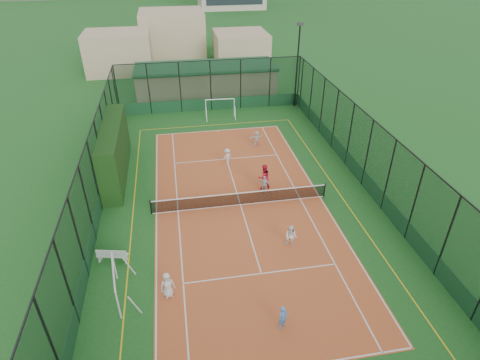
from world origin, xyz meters
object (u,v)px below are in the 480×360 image
object	(u,v)px
futsal_goal_near	(116,284)
child_far_left	(227,156)
coach	(264,177)
floodlight_ne	(297,66)
child_near_right	(291,236)
child_near_mid	(283,317)
child_far_back	(257,138)
futsal_goal_far	(220,108)
white_bench	(112,255)
child_far_right	(264,184)
clubhouse	(206,80)
child_near_left	(167,285)

from	to	relation	value
futsal_goal_near	child_far_left	world-z (taller)	futsal_goal_near
child_far_left	coach	size ratio (longest dim) A/B	0.68
floodlight_ne	child_far_left	world-z (taller)	floodlight_ne
child_near_right	child_far_left	world-z (taller)	child_near_right
child_near_mid	child_far_back	distance (m)	18.48
futsal_goal_far	white_bench	bearing A→B (deg)	-111.27
white_bench	child_far_right	distance (m)	11.03
clubhouse	floodlight_ne	bearing A→B (deg)	-32.12
white_bench	child_near_right	world-z (taller)	child_near_right
child_near_mid	coach	xyz separation A→B (m)	(1.74, 11.59, 0.28)
child_far_right	child_far_back	distance (m)	7.29
futsal_goal_far	child_near_left	distance (m)	22.69
child_near_mid	coach	bearing A→B (deg)	50.07
child_near_mid	futsal_goal_far	bearing A→B (deg)	57.64
futsal_goal_near	futsal_goal_far	size ratio (longest dim) A/B	0.97
floodlight_ne	futsal_goal_near	bearing A→B (deg)	-124.25
child_near_mid	child_far_left	bearing A→B (deg)	59.53
child_far_back	child_far_left	bearing A→B (deg)	36.76
child_far_right	child_near_mid	bearing A→B (deg)	110.44
futsal_goal_near	child_near_left	size ratio (longest dim) A/B	1.91
clubhouse	child_near_mid	xyz separation A→B (m)	(0.21, -31.86, -0.92)
coach	child_far_right	bearing A→B (deg)	67.55
child_far_right	child_far_back	bearing A→B (deg)	-68.57
child_far_right	clubhouse	bearing A→B (deg)	-55.74
clubhouse	child_far_left	size ratio (longest dim) A/B	11.98
child_near_left	child_near_right	xyz separation A→B (m)	(6.97, 2.52, -0.01)
floodlight_ne	clubhouse	xyz separation A→B (m)	(-8.60, 5.40, -2.55)
coach	white_bench	bearing A→B (deg)	14.95
futsal_goal_near	futsal_goal_far	distance (m)	23.10
floodlight_ne	futsal_goal_near	xyz separation A→B (m)	(-15.90, -23.35, -3.23)
child_far_right	child_near_left	bearing A→B (deg)	79.84
white_bench	child_far_left	bearing A→B (deg)	64.17
white_bench	coach	size ratio (longest dim) A/B	0.90
child_near_mid	coach	size ratio (longest dim) A/B	0.70
clubhouse	futsal_goal_far	xyz separation A→B (m)	(0.63, -7.06, -0.66)
white_bench	futsal_goal_far	bearing A→B (deg)	78.75
coach	floodlight_ne	bearing A→B (deg)	-129.85
white_bench	child_near_mid	distance (m)	9.89
child_far_back	clubhouse	bearing A→B (deg)	-84.69
white_bench	child_far_right	world-z (taller)	child_far_right
white_bench	futsal_goal_far	world-z (taller)	futsal_goal_far
child_near_right	child_far_back	world-z (taller)	child_near_right
white_bench	futsal_goal_near	distance (m)	2.76
coach	child_near_mid	bearing A→B (deg)	65.69
clubhouse	child_far_right	distance (m)	20.91
clubhouse	coach	bearing A→B (deg)	-84.50
clubhouse	futsal_goal_near	size ratio (longest dim) A/B	5.49
white_bench	child_near_right	size ratio (longest dim) A/B	1.17
clubhouse	child_far_left	bearing A→B (deg)	-90.14
child_far_right	child_far_back	xyz separation A→B (m)	(0.97, 7.23, -0.00)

